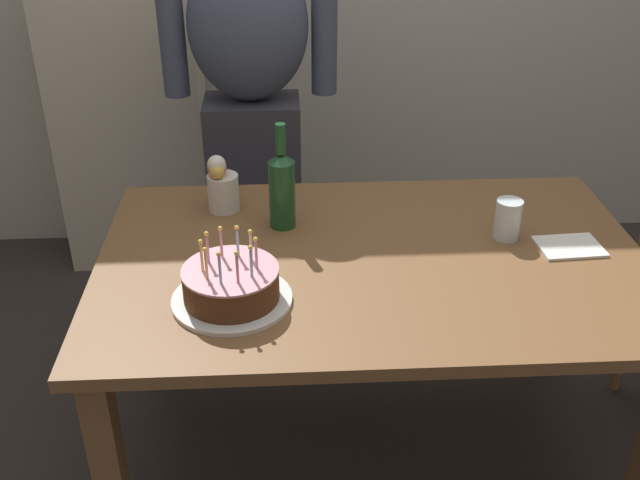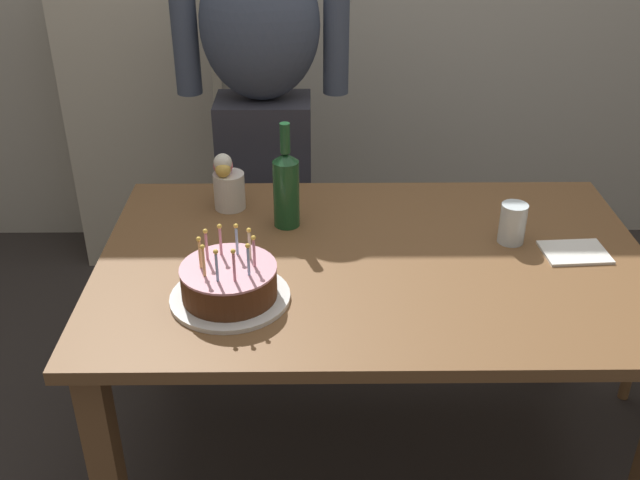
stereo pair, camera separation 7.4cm
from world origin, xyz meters
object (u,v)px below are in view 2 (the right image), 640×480
(birthday_cake, at_px, (229,284))
(napkin_stack, at_px, (575,252))
(water_glass_near, at_px, (513,223))
(person_man_bearded, at_px, (263,111))
(wine_bottle, at_px, (286,187))
(flower_vase, at_px, (227,183))

(birthday_cake, xyz_separation_m, napkin_stack, (0.93, 0.21, -0.04))
(water_glass_near, relative_size, person_man_bearded, 0.07)
(water_glass_near, relative_size, wine_bottle, 0.37)
(birthday_cake, height_order, napkin_stack, birthday_cake)
(napkin_stack, height_order, flower_vase, flower_vase)
(birthday_cake, relative_size, flower_vase, 1.67)
(birthday_cake, height_order, flower_vase, same)
(birthday_cake, distance_m, person_man_bearded, 1.00)
(flower_vase, distance_m, person_man_bearded, 0.51)
(birthday_cake, distance_m, flower_vase, 0.51)
(water_glass_near, xyz_separation_m, person_man_bearded, (-0.73, 0.72, 0.08))
(water_glass_near, height_order, person_man_bearded, person_man_bearded)
(person_man_bearded, bearing_deg, wine_bottle, 99.39)
(napkin_stack, bearing_deg, water_glass_near, 156.86)
(birthday_cake, bearing_deg, person_man_bearded, 88.35)
(birthday_cake, xyz_separation_m, flower_vase, (-0.05, 0.50, 0.04))
(napkin_stack, distance_m, person_man_bearded, 1.20)
(wine_bottle, bearing_deg, person_man_bearded, 99.39)
(birthday_cake, xyz_separation_m, wine_bottle, (0.13, 0.39, 0.08))
(water_glass_near, xyz_separation_m, wine_bottle, (-0.63, 0.11, 0.06))
(wine_bottle, relative_size, napkin_stack, 1.81)
(birthday_cake, bearing_deg, wine_bottle, 71.65)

